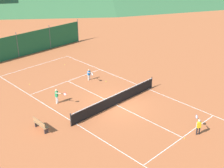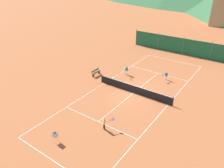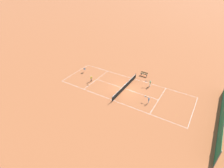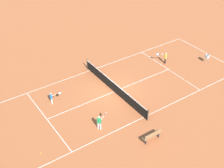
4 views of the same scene
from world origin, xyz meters
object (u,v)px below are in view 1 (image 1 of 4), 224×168
(tennis_ball_far_corner, at_px, (30,84))
(courtside_bench, at_px, (41,124))
(tennis_ball_near_corner, at_px, (65,64))
(player_far_service, at_px, (199,125))
(tennis_net, at_px, (116,99))
(tennis_ball_by_net_left, at_px, (184,138))
(player_near_service, at_px, (57,95))
(tennis_ball_alley_left, at_px, (106,81))
(player_far_baseline, at_px, (89,74))

(tennis_ball_far_corner, height_order, courtside_bench, courtside_bench)
(tennis_ball_near_corner, bearing_deg, player_far_service, -94.10)
(tennis_net, relative_size, tennis_ball_by_net_left, 139.09)
(player_near_service, bearing_deg, courtside_bench, -142.31)
(tennis_ball_alley_left, bearing_deg, tennis_ball_near_corner, 91.68)
(tennis_ball_by_net_left, relative_size, tennis_ball_near_corner, 1.00)
(tennis_ball_far_corner, bearing_deg, tennis_ball_by_net_left, -78.67)
(tennis_ball_near_corner, bearing_deg, tennis_net, -102.99)
(tennis_net, xyz_separation_m, player_far_baseline, (1.60, 5.15, 0.14))
(tennis_ball_far_corner, distance_m, tennis_ball_alley_left, 7.06)
(player_far_baseline, xyz_separation_m, player_near_service, (-4.80, -1.62, 0.09))
(player_near_service, xyz_separation_m, tennis_ball_alley_left, (5.69, 0.24, -0.70))
(player_far_service, distance_m, tennis_ball_by_net_left, 1.33)
(tennis_ball_near_corner, bearing_deg, tennis_ball_by_net_left, -97.98)
(player_near_service, xyz_separation_m, tennis_ball_near_corner, (5.51, 6.46, -0.70))
(player_far_service, height_order, tennis_ball_by_net_left, player_far_service)
(tennis_ball_alley_left, relative_size, courtside_bench, 0.04)
(courtside_bench, bearing_deg, player_near_service, 37.69)
(player_far_service, xyz_separation_m, player_near_service, (-4.30, 10.41, 0.04))
(player_far_baseline, bearing_deg, tennis_ball_near_corner, 81.75)
(player_near_service, relative_size, tennis_ball_far_corner, 19.05)
(player_near_service, xyz_separation_m, tennis_ball_by_net_left, (3.19, -10.10, -0.70))
(tennis_ball_near_corner, bearing_deg, tennis_ball_alley_left, -88.32)
(tennis_ball_far_corner, bearing_deg, tennis_ball_alley_left, -39.22)
(player_far_service, relative_size, tennis_ball_far_corner, 17.82)
(tennis_ball_by_net_left, xyz_separation_m, tennis_ball_near_corner, (2.32, 16.56, 0.00))
(tennis_ball_far_corner, distance_m, tennis_ball_near_corner, 5.57)
(tennis_ball_by_net_left, bearing_deg, courtside_bench, 129.52)
(tennis_net, height_order, tennis_ball_by_net_left, tennis_net)
(player_far_baseline, relative_size, tennis_ball_far_corner, 16.55)
(tennis_net, bearing_deg, courtside_bench, 170.14)
(tennis_ball_by_net_left, bearing_deg, player_near_service, 107.50)
(player_near_service, distance_m, tennis_ball_by_net_left, 10.61)
(tennis_ball_alley_left, bearing_deg, tennis_ball_by_net_left, -103.60)
(player_far_service, relative_size, tennis_ball_near_corner, 17.82)
(tennis_net, relative_size, tennis_ball_far_corner, 139.09)
(player_far_baseline, distance_m, tennis_ball_far_corner, 5.56)
(player_near_service, relative_size, tennis_ball_by_net_left, 19.05)
(player_far_service, bearing_deg, tennis_ball_near_corner, 85.90)
(courtside_bench, bearing_deg, tennis_ball_alley_left, 16.83)
(player_near_service, height_order, tennis_ball_alley_left, player_near_service)
(player_far_baseline, bearing_deg, tennis_ball_by_net_left, -97.86)
(player_near_service, xyz_separation_m, tennis_ball_far_corner, (0.22, 4.71, -0.70))
(tennis_ball_by_net_left, relative_size, tennis_ball_far_corner, 1.00)
(player_far_baseline, bearing_deg, player_near_service, -161.40)
(courtside_bench, bearing_deg, player_far_baseline, 26.98)
(player_far_service, distance_m, tennis_ball_alley_left, 10.77)
(player_far_baseline, distance_m, tennis_ball_alley_left, 1.74)
(player_far_baseline, height_order, tennis_ball_by_net_left, player_far_baseline)
(courtside_bench, bearing_deg, tennis_ball_far_corner, 64.78)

